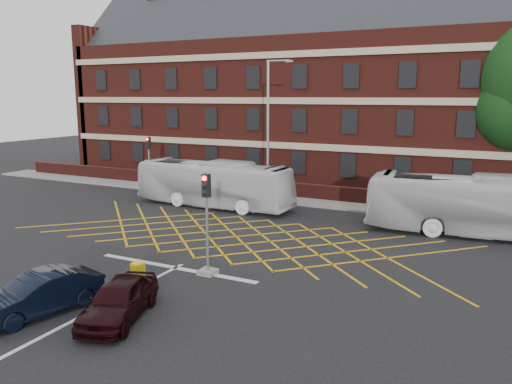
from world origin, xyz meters
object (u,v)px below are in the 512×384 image
at_px(traffic_light_far, 149,169).
at_px(street_lamp, 269,156).
at_px(car_navy, 40,294).
at_px(traffic_light_near, 207,234).
at_px(bus_left, 213,184).
at_px(utility_cabinet, 138,274).
at_px(bus_right, 480,206).
at_px(direction_signs, 159,172).
at_px(car_maroon, 119,299).

height_order(traffic_light_far, street_lamp, street_lamp).
height_order(car_navy, traffic_light_near, traffic_light_near).
bearing_deg(car_navy, traffic_light_far, 131.90).
relative_size(bus_left, car_navy, 2.59).
bearing_deg(utility_cabinet, bus_right, 49.60).
xyz_separation_m(bus_left, car_navy, (3.48, -17.19, -0.85)).
bearing_deg(utility_cabinet, bus_left, 109.29).
height_order(car_navy, direction_signs, direction_signs).
distance_m(car_navy, traffic_light_near, 6.72).
bearing_deg(car_maroon, car_navy, -179.35).
xyz_separation_m(bus_right, street_lamp, (-13.31, 1.89, 1.75)).
height_order(car_navy, street_lamp, street_lamp).
relative_size(car_navy, traffic_light_near, 1.01).
height_order(bus_left, car_maroon, bus_left).
bearing_deg(utility_cabinet, car_navy, -109.31).
distance_m(car_maroon, traffic_light_near, 5.09).
bearing_deg(utility_cabinet, car_maroon, -62.03).
xyz_separation_m(bus_right, car_maroon, (-10.26, -16.47, -0.95)).
distance_m(traffic_light_far, utility_cabinet, 19.86).
bearing_deg(street_lamp, bus_left, -146.52).
relative_size(bus_right, traffic_light_near, 2.75).
relative_size(bus_right, car_maroon, 2.91).
distance_m(bus_right, direction_signs, 24.00).
relative_size(bus_right, street_lamp, 1.22).
relative_size(car_navy, utility_cabinet, 4.69).
xyz_separation_m(car_maroon, utility_cabinet, (-1.44, 2.72, -0.23)).
distance_m(car_navy, direction_signs, 23.47).
bearing_deg(bus_right, bus_left, 85.59).
bearing_deg(street_lamp, car_navy, -88.98).
distance_m(traffic_light_far, direction_signs, 1.44).
distance_m(traffic_light_near, traffic_light_far, 19.35).
xyz_separation_m(bus_right, car_navy, (-12.97, -17.37, -0.93)).
relative_size(direction_signs, utility_cabinet, 2.39).
bearing_deg(car_maroon, utility_cabinet, 100.20).
xyz_separation_m(bus_left, utility_cabinet, (4.75, -13.57, -1.10)).
relative_size(bus_right, car_navy, 2.72).
height_order(traffic_light_far, direction_signs, traffic_light_far).
bearing_deg(street_lamp, bus_right, -8.08).
bearing_deg(street_lamp, traffic_light_far, 178.88).
relative_size(bus_left, direction_signs, 5.09).
bearing_deg(direction_signs, car_maroon, -55.92).
xyz_separation_m(traffic_light_near, street_lamp, (-3.46, 13.40, 1.62)).
bearing_deg(car_maroon, direction_signs, 106.31).
distance_m(street_lamp, utility_cabinet, 15.99).
relative_size(bus_left, street_lamp, 1.16).
bearing_deg(traffic_light_far, street_lamp, -1.12).
height_order(car_maroon, direction_signs, direction_signs).
xyz_separation_m(bus_left, street_lamp, (3.13, 2.07, 1.83)).
bearing_deg(bus_left, car_navy, -166.22).
distance_m(car_navy, car_maroon, 2.86).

